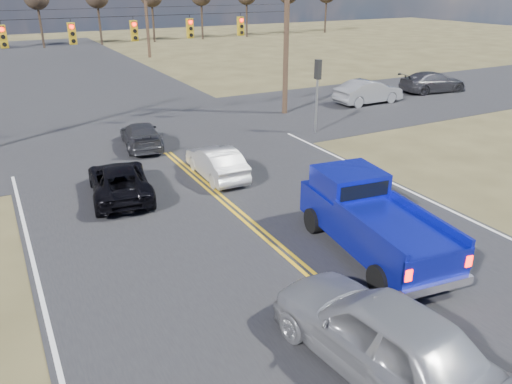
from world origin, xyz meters
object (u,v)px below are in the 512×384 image
silver_suv (381,334)px  cross_car_east_near (368,92)px  white_car_queue (216,162)px  cross_car_east_far (433,82)px  pickup_truck (370,219)px  black_suv (119,181)px  dgrey_car_queue (141,135)px

silver_suv → cross_car_east_near: silver_suv is taller
silver_suv → white_car_queue: 12.05m
cross_car_east_near → cross_car_east_far: 6.67m
silver_suv → cross_car_east_far: silver_suv is taller
pickup_truck → cross_car_east_near: (13.00, 15.55, -0.26)m
silver_suv → cross_car_east_near: (16.13, 19.61, -0.12)m
silver_suv → white_car_queue: bearing=-104.5°
pickup_truck → silver_suv: 5.14m
pickup_truck → cross_car_east_near: pickup_truck is taller
pickup_truck → black_suv: (-5.62, 7.71, -0.42)m
cross_car_east_far → silver_suv: bearing=138.7°
black_suv → dgrey_car_queue: size_ratio=1.08×
pickup_truck → cross_car_east_far: pickup_truck is taller
cross_car_east_near → white_car_queue: bearing=116.6°
pickup_truck → cross_car_east_far: (19.63, 16.20, -0.31)m
white_car_queue → cross_car_east_near: cross_car_east_near is taller
dgrey_car_queue → cross_car_east_far: 22.94m
cross_car_east_near → cross_car_east_far: cross_car_east_near is taller
dgrey_car_queue → cross_car_east_far: cross_car_east_far is taller
white_car_queue → cross_car_east_far: cross_car_east_far is taller
cross_car_east_near → silver_suv: bearing=139.4°
white_car_queue → cross_car_east_far: 22.75m
silver_suv → black_suv: size_ratio=1.17×
white_car_queue → cross_car_east_near: 16.44m
white_car_queue → dgrey_car_queue: (-1.60, 5.50, -0.04)m
pickup_truck → black_suv: size_ratio=1.31×
cross_car_east_near → pickup_truck: bearing=138.9°
silver_suv → black_suv: 12.04m
white_car_queue → dgrey_car_queue: white_car_queue is taller
dgrey_car_queue → cross_car_east_far: size_ratio=0.82×
dgrey_car_queue → white_car_queue: bearing=114.0°
silver_suv → cross_car_east_far: 30.48m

